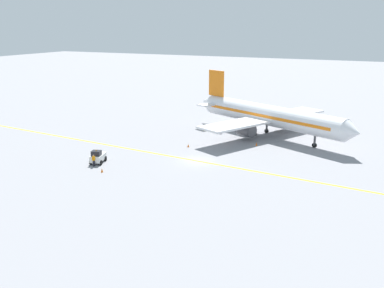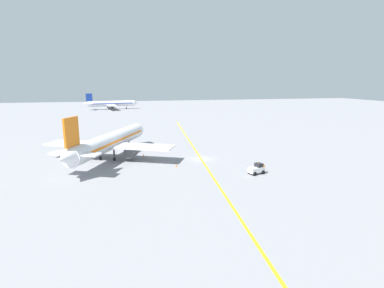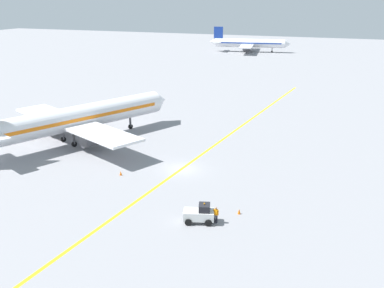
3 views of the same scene
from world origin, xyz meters
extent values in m
plane|color=gray|center=(0.00, 0.00, 0.00)|extent=(400.00, 400.00, 0.00)
cube|color=yellow|center=(0.00, 0.00, 0.00)|extent=(11.82, 119.49, 0.01)
cylinder|color=white|center=(-18.88, 5.23, 3.80)|extent=(15.76, 28.78, 3.60)
cone|color=white|center=(-12.14, 19.96, 3.80)|extent=(4.11, 3.61, 3.42)
cone|color=white|center=(-25.75, -9.78, 4.10)|extent=(4.03, 4.00, 3.06)
cube|color=orange|center=(-18.88, 5.23, 3.95)|extent=(14.54, 26.07, 0.50)
cube|color=white|center=(-19.30, 4.32, 3.08)|extent=(27.62, 16.38, 0.36)
cylinder|color=#4C4C51|center=(-23.85, 6.40, 1.83)|extent=(3.33, 3.83, 2.20)
cylinder|color=#4C4C51|center=(-14.75, 2.24, 1.83)|extent=(3.33, 3.83, 2.20)
cube|color=orange|center=(-24.71, -7.50, 8.10)|extent=(1.99, 3.79, 5.00)
cube|color=white|center=(-24.50, -7.05, 4.20)|extent=(9.18, 5.93, 0.24)
cylinder|color=#4C4C51|center=(-14.89, 13.96, 1.40)|extent=(0.36, 0.36, 2.00)
cylinder|color=black|center=(-14.89, 13.96, 0.40)|extent=(0.59, 0.84, 0.80)
cylinder|color=#4C4C51|center=(-21.17, 4.07, 1.40)|extent=(0.36, 0.36, 2.00)
cylinder|color=black|center=(-21.17, 4.07, 0.40)|extent=(0.59, 0.84, 0.80)
cylinder|color=#4C4C51|center=(-18.26, 2.74, 1.40)|extent=(0.36, 0.36, 2.00)
cylinder|color=black|center=(-18.26, 2.74, 0.40)|extent=(0.59, 0.84, 0.80)
cube|color=white|center=(6.96, -12.61, 0.80)|extent=(3.31, 2.32, 0.90)
cube|color=black|center=(7.48, -12.45, 1.60)|extent=(1.43, 1.54, 0.70)
sphere|color=orange|center=(7.48, -12.45, 2.03)|extent=(0.16, 0.16, 0.16)
cylinder|color=black|center=(7.67, -11.61, 0.35)|extent=(0.74, 0.44, 0.70)
cylinder|color=black|center=(8.11, -13.04, 0.35)|extent=(0.74, 0.44, 0.70)
cylinder|color=black|center=(5.81, -12.18, 0.35)|extent=(0.74, 0.44, 0.70)
cylinder|color=black|center=(6.25, -13.62, 0.35)|extent=(0.74, 0.44, 0.70)
cylinder|color=#23232D|center=(8.67, -12.14, 0.42)|extent=(0.16, 0.16, 0.85)
cylinder|color=#23232D|center=(8.48, -12.10, 0.42)|extent=(0.16, 0.16, 0.85)
cube|color=orange|center=(8.57, -12.12, 1.15)|extent=(0.39, 0.28, 0.60)
cylinder|color=orange|center=(8.81, -12.16, 1.15)|extent=(0.10, 0.10, 0.55)
cylinder|color=orange|center=(8.34, -12.08, 1.15)|extent=(0.10, 0.10, 0.55)
sphere|color=#9E7051|center=(8.57, -12.12, 1.57)|extent=(0.22, 0.22, 0.22)
cone|color=orange|center=(-6.31, -4.62, 0.28)|extent=(0.32, 0.32, 0.55)
cone|color=orange|center=(-11.97, 5.14, 0.28)|extent=(0.32, 0.32, 0.55)
cone|color=orange|center=(10.24, -9.49, 0.28)|extent=(0.32, 0.32, 0.55)
camera|label=1|loc=(56.86, 26.57, 19.50)|focal=42.00mm
camera|label=2|loc=(-16.26, -60.58, 16.47)|focal=28.00mm
camera|label=3|loc=(20.43, -50.01, 21.39)|focal=42.00mm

